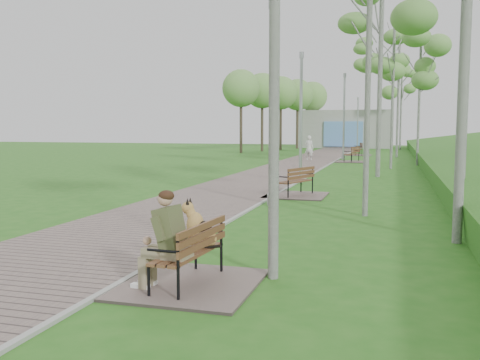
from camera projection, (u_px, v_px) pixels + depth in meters
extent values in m
plane|color=#27651A|center=(164.00, 259.00, 8.99)|extent=(120.00, 120.00, 0.00)
cube|color=#715F5B|center=(294.00, 166.00, 30.02)|extent=(3.50, 67.00, 0.04)
cube|color=#999993|center=(325.00, 167.00, 29.54)|extent=(0.10, 67.00, 0.05)
cube|color=#9E9E99|center=(345.00, 129.00, 57.96)|extent=(10.00, 5.00, 4.00)
cube|color=#6093D6|center=(343.00, 134.00, 55.52)|extent=(4.00, 0.20, 2.60)
cube|color=#715F5B|center=(191.00, 284.00, 7.51)|extent=(1.83, 2.03, 0.04)
cube|color=brown|center=(187.00, 253.00, 7.48)|extent=(0.57, 1.56, 0.04)
cube|color=brown|center=(203.00, 235.00, 7.36)|extent=(0.16, 1.52, 0.34)
cube|color=#715F5B|center=(296.00, 195.00, 17.26)|extent=(1.90, 2.11, 0.04)
cube|color=brown|center=(295.00, 181.00, 17.23)|extent=(1.03, 1.64, 0.04)
cube|color=brown|center=(301.00, 173.00, 17.04)|extent=(0.63, 1.48, 0.35)
cube|color=#715F5B|center=(352.00, 162.00, 34.01)|extent=(1.99, 2.21, 0.04)
cube|color=brown|center=(351.00, 154.00, 33.97)|extent=(0.87, 1.73, 0.04)
cube|color=brown|center=(356.00, 150.00, 33.81)|extent=(0.43, 1.62, 0.36)
cube|color=#715F5B|center=(358.00, 155.00, 41.95)|extent=(2.00, 2.22, 0.04)
cube|color=brown|center=(358.00, 149.00, 41.91)|extent=(0.75, 1.72, 0.04)
cube|color=brown|center=(361.00, 145.00, 41.85)|extent=(0.30, 1.65, 0.37)
cylinder|color=#A2A5AA|center=(271.00, 200.00, 15.13)|extent=(0.22, 0.22, 0.33)
cylinder|color=#A2A5AA|center=(271.00, 108.00, 14.87)|extent=(0.13, 0.13, 5.52)
cylinder|color=#A2A5AA|center=(272.00, 4.00, 14.60)|extent=(0.20, 0.20, 0.28)
cylinder|color=#A2A5AA|center=(300.00, 179.00, 21.31)|extent=(0.20, 0.20, 0.30)
cylinder|color=#A2A5AA|center=(301.00, 120.00, 21.08)|extent=(0.12, 0.12, 4.97)
cylinder|color=#A2A5AA|center=(302.00, 55.00, 20.83)|extent=(0.18, 0.18, 0.25)
cylinder|color=#A2A5AA|center=(343.00, 157.00, 36.74)|extent=(0.23, 0.23, 0.34)
cylinder|color=#A2A5AA|center=(344.00, 118.00, 36.47)|extent=(0.14, 0.14, 5.66)
cylinder|color=#A2A5AA|center=(345.00, 75.00, 36.19)|extent=(0.20, 0.20, 0.28)
cylinder|color=#A2A5AA|center=(357.00, 150.00, 49.46)|extent=(0.19, 0.19, 0.29)
cylinder|color=#A2A5AA|center=(358.00, 125.00, 49.24)|extent=(0.11, 0.11, 4.77)
cylinder|color=#A2A5AA|center=(358.00, 99.00, 49.00)|extent=(0.17, 0.17, 0.24)
imported|color=silver|center=(309.00, 148.00, 35.49)|extent=(0.68, 0.53, 1.66)
cylinder|color=silver|center=(368.00, 62.00, 13.02)|extent=(0.18, 0.18, 7.58)
cylinder|color=silver|center=(469.00, 28.00, 14.25)|extent=(0.16, 0.16, 9.70)
cylinder|color=silver|center=(380.00, 67.00, 23.41)|extent=(0.18, 0.18, 9.64)
cylinder|color=silver|center=(393.00, 92.00, 28.01)|extent=(0.17, 0.17, 8.08)
ellipsoid|color=#73A951|center=(394.00, 42.00, 27.76)|extent=(2.39, 2.39, 3.55)
cylinder|color=silver|center=(419.00, 100.00, 30.67)|extent=(0.17, 0.17, 7.50)
ellipsoid|color=#73A951|center=(421.00, 58.00, 30.43)|extent=(2.45, 2.45, 3.30)
cylinder|color=silver|center=(380.00, 92.00, 33.16)|extent=(0.17, 0.17, 8.76)
ellipsoid|color=#73A951|center=(381.00, 46.00, 32.88)|extent=(2.39, 2.39, 3.85)
cylinder|color=silver|center=(398.00, 93.00, 38.69)|extent=(0.19, 0.19, 9.40)
ellipsoid|color=#73A951|center=(400.00, 50.00, 38.40)|extent=(2.81, 2.81, 4.14)
cylinder|color=silver|center=(401.00, 107.00, 51.85)|extent=(0.17, 0.17, 8.32)
ellipsoid|color=#73A951|center=(402.00, 79.00, 51.59)|extent=(2.47, 2.47, 3.66)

